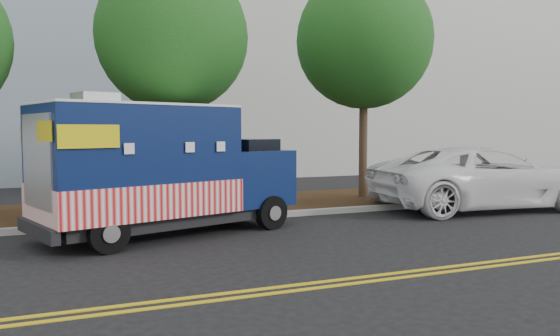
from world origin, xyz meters
name	(u,v)px	position (x,y,z in m)	size (l,w,h in m)	color
ground	(231,231)	(0.00, 0.00, 0.00)	(120.00, 120.00, 0.00)	black
curb	(214,218)	(0.00, 1.40, 0.07)	(120.00, 0.18, 0.15)	#9E9E99
mulch_strip	(194,207)	(0.00, 3.50, 0.07)	(120.00, 4.00, 0.15)	#331C0E
centerline_near	(321,282)	(0.00, -4.45, 0.01)	(120.00, 0.10, 0.01)	gold
centerline_far	(329,286)	(0.00, -4.70, 0.01)	(120.00, 0.10, 0.01)	gold
tree_b	(172,37)	(-0.71, 2.68, 4.66)	(3.91, 3.91, 6.62)	#38281C
tree_c	(364,41)	(5.40, 3.33, 5.03)	(4.25, 4.25, 7.17)	#38281C
sign_post	(28,177)	(-4.17, 2.02, 1.20)	(0.06, 0.06, 2.40)	#473828
food_truck	(158,173)	(-1.59, 0.08, 1.35)	(5.99, 3.64, 2.98)	black
white_car	(483,178)	(7.68, 0.53, 0.89)	(2.96, 6.42, 1.78)	white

